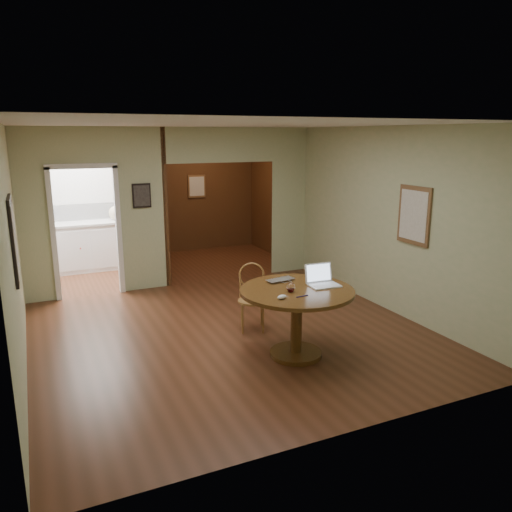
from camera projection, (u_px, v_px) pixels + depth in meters
name	position (u px, v px, depth m)	size (l,w,h in m)	color
floor	(233.00, 334.00, 6.60)	(5.00, 5.00, 0.00)	#492615
room_shell	(143.00, 209.00, 8.84)	(5.20, 7.50, 5.00)	white
dining_table	(297.00, 307.00, 5.83)	(1.33, 1.33, 0.83)	brown
chair	(252.00, 293.00, 6.70)	(0.49, 0.49, 0.90)	#A17239
open_laptop	(322.00, 279.00, 5.93)	(0.36, 0.32, 0.25)	white
closed_laptop	(283.00, 281.00, 6.04)	(0.36, 0.23, 0.03)	silver
mouse	(282.00, 297.00, 5.43)	(0.11, 0.06, 0.05)	white
wine_glass	(291.00, 287.00, 5.66)	(0.10, 0.10, 0.11)	white
pen	(302.00, 296.00, 5.51)	(0.01, 0.01, 0.15)	#0B0C53
kitchen_cabinet	(87.00, 246.00, 9.65)	(2.06, 0.60, 0.94)	white
grocery_bag	(116.00, 213.00, 9.75)	(0.28, 0.24, 0.28)	beige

